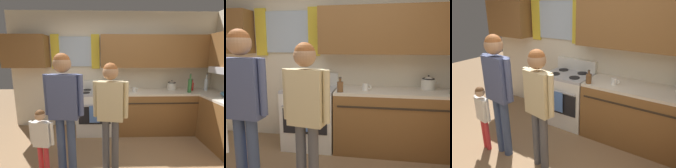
{
  "view_description": "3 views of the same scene",
  "coord_description": "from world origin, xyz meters",
  "views": [
    {
      "loc": [
        -0.12,
        -1.62,
        1.63
      ],
      "look_at": [
        -0.05,
        0.94,
        1.17
      ],
      "focal_mm": 24.31,
      "sensor_mm": 36.0,
      "label": 1
    },
    {
      "loc": [
        0.54,
        -1.61,
        1.52
      ],
      "look_at": [
        0.15,
        0.75,
        1.11
      ],
      "focal_mm": 35.55,
      "sensor_mm": 36.0,
      "label": 2
    },
    {
      "loc": [
        1.41,
        -1.43,
        2.02
      ],
      "look_at": [
        -0.02,
        0.81,
        1.02
      ],
      "focal_mm": 34.74,
      "sensor_mm": 36.0,
      "label": 3
    }
  ],
  "objects": [
    {
      "name": "back_wall_unit",
      "position": [
        0.09,
        1.82,
        1.47
      ],
      "size": [
        4.6,
        0.42,
        2.6
      ],
      "color": "beige",
      "rests_on": "ground"
    },
    {
      "name": "stove_oven",
      "position": [
        -0.39,
        1.54,
        0.47
      ],
      "size": [
        0.75,
        0.67,
        1.1
      ],
      "color": "silver",
      "rests_on": "ground"
    },
    {
      "name": "bottle_squat_brown",
      "position": [
        0.09,
        1.31,
        0.98
      ],
      "size": [
        0.08,
        0.08,
        0.21
      ],
      "color": "brown",
      "rests_on": "kitchen_counter_run"
    },
    {
      "name": "mug_ceramic_white",
      "position": [
        0.43,
        1.47,
        0.95
      ],
      "size": [
        0.13,
        0.08,
        0.09
      ],
      "color": "white",
      "rests_on": "kitchen_counter_run"
    },
    {
      "name": "adult_holding_child",
      "position": [
        -0.7,
        0.3,
        1.06
      ],
      "size": [
        0.52,
        0.23,
        1.68
      ],
      "color": "#38476B",
      "rests_on": "ground"
    },
    {
      "name": "adult_in_plaid",
      "position": [
        -0.09,
        0.36,
        0.98
      ],
      "size": [
        0.48,
        0.21,
        1.55
      ],
      "color": "#4C4C51",
      "rests_on": "ground"
    },
    {
      "name": "small_child",
      "position": [
        -0.99,
        0.22,
        0.61
      ],
      "size": [
        0.32,
        0.13,
        0.97
      ],
      "color": "red",
      "rests_on": "ground"
    }
  ]
}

